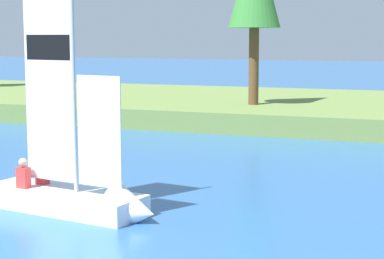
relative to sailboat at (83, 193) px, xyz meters
The scene contains 2 objects.
shore_bank 19.50m from the sailboat, 85.55° to the left, with size 80.00×13.80×0.84m, color olive.
sailboat is the anchor object (origin of this frame).
Camera 1 is at (5.93, -7.79, 3.84)m, focal length 64.32 mm.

